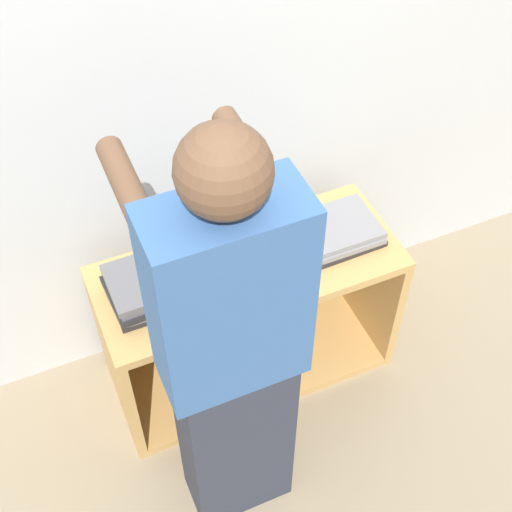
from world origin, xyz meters
TOP-DOWN VIEW (x-y plane):
  - ground_plane at (0.00, 0.00)m, footprint 12.00×12.00m
  - wall_back at (0.00, 0.56)m, footprint 8.00×0.05m
  - cart at (0.00, 0.28)m, footprint 1.09×0.45m
  - laptop_open at (0.00, 0.27)m, footprint 0.31×0.29m
  - laptop_stack_left at (-0.33, 0.23)m, footprint 0.33×0.24m
  - laptop_stack_right at (0.34, 0.22)m, footprint 0.32×0.24m
  - person at (-0.25, -0.23)m, footprint 0.40×0.53m

SIDE VIEW (x-z plane):
  - ground_plane at x=0.00m, z-range 0.00..0.00m
  - cart at x=0.00m, z-range 0.00..0.63m
  - laptop_stack_right at x=0.34m, z-range 0.63..0.69m
  - laptop_open at x=0.00m, z-range 0.56..0.80m
  - laptop_stack_left at x=-0.33m, z-range 0.63..0.74m
  - person at x=-0.25m, z-range 0.00..1.65m
  - wall_back at x=0.00m, z-range 0.00..2.40m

